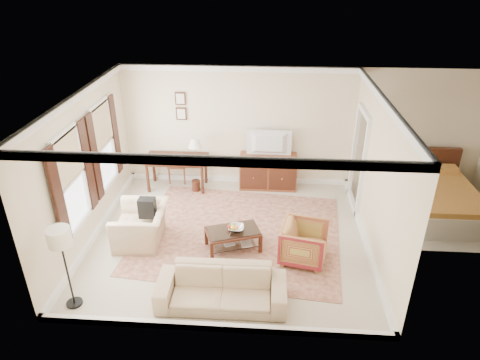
# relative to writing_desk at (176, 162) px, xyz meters

# --- Properties ---
(room_shell) EXTENTS (5.51, 5.01, 2.91)m
(room_shell) POSITION_rel_writing_desk_xyz_m (1.45, -2.03, 1.78)
(room_shell) COLOR beige
(room_shell) RESTS_ON ground
(annex_bedroom) EXTENTS (3.00, 2.70, 2.90)m
(annex_bedroom) POSITION_rel_writing_desk_xyz_m (5.94, -0.88, -0.36)
(annex_bedroom) COLOR beige
(annex_bedroom) RESTS_ON ground
(window_front) EXTENTS (0.12, 1.56, 1.80)m
(window_front) POSITION_rel_writing_desk_xyz_m (-1.25, -2.73, 0.85)
(window_front) COLOR #CCB284
(window_front) RESTS_ON room_shell
(window_rear) EXTENTS (0.12, 1.56, 1.80)m
(window_rear) POSITION_rel_writing_desk_xyz_m (-1.25, -1.13, 0.85)
(window_rear) COLOR #CCB284
(window_rear) RESTS_ON room_shell
(doorway) EXTENTS (0.10, 1.12, 2.25)m
(doorway) POSITION_rel_writing_desk_xyz_m (4.16, -0.53, 0.38)
(doorway) COLOR white
(doorway) RESTS_ON room_shell
(rug) EXTENTS (4.37, 3.86, 0.01)m
(rug) POSITION_rel_writing_desk_xyz_m (1.63, -1.89, -0.69)
(rug) COLOR maroon
(rug) RESTS_ON room_shell
(writing_desk) EXTENTS (1.47, 0.74, 0.80)m
(writing_desk) POSITION_rel_writing_desk_xyz_m (0.00, 0.00, 0.00)
(writing_desk) COLOR #3B1B10
(writing_desk) RESTS_ON room_shell
(desk_chair) EXTENTS (0.50, 0.50, 1.05)m
(desk_chair) POSITION_rel_writing_desk_xyz_m (-0.05, 0.35, -0.17)
(desk_chair) COLOR brown
(desk_chair) RESTS_ON room_shell
(desk_lamp) EXTENTS (0.32, 0.32, 0.50)m
(desk_lamp) POSITION_rel_writing_desk_xyz_m (0.47, 0.00, 0.36)
(desk_lamp) COLOR silver
(desk_lamp) RESTS_ON writing_desk
(framed_prints) EXTENTS (0.25, 0.04, 0.68)m
(framed_prints) POSITION_rel_writing_desk_xyz_m (0.10, 0.44, 1.24)
(framed_prints) COLOR #3B1B10
(framed_prints) RESTS_ON room_shell
(sideboard) EXTENTS (1.37, 0.53, 0.84)m
(sideboard) POSITION_rel_writing_desk_xyz_m (2.20, 0.18, -0.27)
(sideboard) COLOR brown
(sideboard) RESTS_ON room_shell
(tv) EXTENTS (1.01, 0.58, 0.13)m
(tv) POSITION_rel_writing_desk_xyz_m (2.20, 0.16, 0.65)
(tv) COLOR black
(tv) RESTS_ON sideboard
(coffee_table) EXTENTS (1.14, 0.89, 0.43)m
(coffee_table) POSITION_rel_writing_desk_xyz_m (1.56, -2.42, -0.37)
(coffee_table) COLOR #3B1B10
(coffee_table) RESTS_ON room_shell
(fruit_bowl) EXTENTS (0.42, 0.42, 0.10)m
(fruit_bowl) POSITION_rel_writing_desk_xyz_m (1.62, -2.40, -0.22)
(fruit_bowl) COLOR silver
(fruit_bowl) RESTS_ON coffee_table
(book_a) EXTENTS (0.28, 0.13, 0.38)m
(book_a) POSITION_rel_writing_desk_xyz_m (1.37, -2.47, -0.53)
(book_a) COLOR brown
(book_a) RESTS_ON coffee_table
(book_b) EXTENTS (0.28, 0.09, 0.38)m
(book_b) POSITION_rel_writing_desk_xyz_m (1.72, -2.47, -0.53)
(book_b) COLOR brown
(book_b) RESTS_ON coffee_table
(striped_armchair) EXTENTS (0.91, 0.95, 0.83)m
(striped_armchair) POSITION_rel_writing_desk_xyz_m (2.89, -2.67, -0.28)
(striped_armchair) COLOR maroon
(striped_armchair) RESTS_ON room_shell
(club_armchair) EXTENTS (0.78, 1.15, 0.98)m
(club_armchair) POSITION_rel_writing_desk_xyz_m (-0.26, -2.29, -0.21)
(club_armchair) COLOR tan
(club_armchair) RESTS_ON room_shell
(backpack) EXTENTS (0.30, 0.37, 0.40)m
(backpack) POSITION_rel_writing_desk_xyz_m (-0.13, -2.18, 0.04)
(backpack) COLOR black
(backpack) RESTS_ON club_armchair
(sofa) EXTENTS (2.09, 0.62, 0.81)m
(sofa) POSITION_rel_writing_desk_xyz_m (1.50, -3.91, -0.29)
(sofa) COLOR tan
(sofa) RESTS_ON room_shell
(floor_lamp) EXTENTS (0.36, 0.36, 1.46)m
(floor_lamp) POSITION_rel_writing_desk_xyz_m (-0.90, -4.11, 0.52)
(floor_lamp) COLOR black
(floor_lamp) RESTS_ON room_shell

